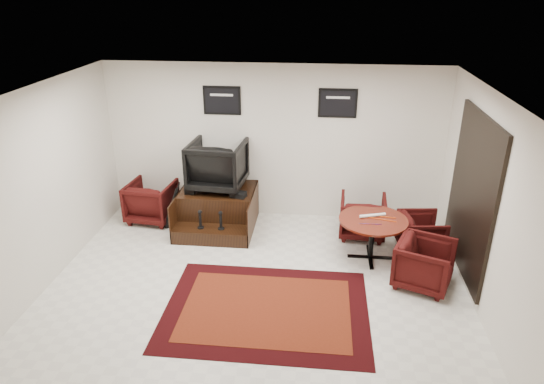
{
  "coord_description": "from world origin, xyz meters",
  "views": [
    {
      "loc": [
        0.83,
        -5.74,
        4.05
      ],
      "look_at": [
        0.14,
        0.9,
        1.14
      ],
      "focal_mm": 32.0,
      "sensor_mm": 36.0,
      "label": 1
    }
  ],
  "objects_px": {
    "shine_chair": "(217,163)",
    "armchair_side": "(151,199)",
    "table_chair_corner": "(425,262)",
    "shine_podium": "(218,210)",
    "meeting_table": "(373,224)",
    "table_chair_window": "(421,231)",
    "table_chair_back": "(363,214)"
  },
  "relations": [
    {
      "from": "shine_chair",
      "to": "meeting_table",
      "type": "distance_m",
      "value": 2.87
    },
    {
      "from": "shine_chair",
      "to": "table_chair_window",
      "type": "xyz_separation_m",
      "value": [
        3.46,
        -0.66,
        -0.81
      ]
    },
    {
      "from": "meeting_table",
      "to": "table_chair_corner",
      "type": "height_order",
      "value": "table_chair_corner"
    },
    {
      "from": "armchair_side",
      "to": "table_chair_window",
      "type": "distance_m",
      "value": 4.75
    },
    {
      "from": "armchair_side",
      "to": "shine_podium",
      "type": "bearing_deg",
      "value": -178.94
    },
    {
      "from": "shine_podium",
      "to": "table_chair_back",
      "type": "height_order",
      "value": "table_chair_back"
    },
    {
      "from": "shine_podium",
      "to": "shine_chair",
      "type": "xyz_separation_m",
      "value": [
        0.0,
        0.14,
        0.84
      ]
    },
    {
      "from": "table_chair_window",
      "to": "shine_chair",
      "type": "bearing_deg",
      "value": 72.56
    },
    {
      "from": "meeting_table",
      "to": "shine_chair",
      "type": "bearing_deg",
      "value": 159.18
    },
    {
      "from": "shine_chair",
      "to": "meeting_table",
      "type": "height_order",
      "value": "shine_chair"
    },
    {
      "from": "table_chair_back",
      "to": "armchair_side",
      "type": "bearing_deg",
      "value": 0.31
    },
    {
      "from": "shine_chair",
      "to": "table_chair_back",
      "type": "distance_m",
      "value": 2.66
    },
    {
      "from": "shine_podium",
      "to": "armchair_side",
      "type": "distance_m",
      "value": 1.26
    },
    {
      "from": "table_chair_corner",
      "to": "table_chair_window",
      "type": "bearing_deg",
      "value": 14.16
    },
    {
      "from": "table_chair_corner",
      "to": "meeting_table",
      "type": "bearing_deg",
      "value": 67.33
    },
    {
      "from": "meeting_table",
      "to": "table_chair_window",
      "type": "distance_m",
      "value": 0.93
    },
    {
      "from": "armchair_side",
      "to": "table_chair_corner",
      "type": "bearing_deg",
      "value": 166.24
    },
    {
      "from": "shine_podium",
      "to": "table_chair_back",
      "type": "xyz_separation_m",
      "value": [
        2.54,
        -0.09,
        0.08
      ]
    },
    {
      "from": "shine_podium",
      "to": "shine_chair",
      "type": "bearing_deg",
      "value": 90.0
    },
    {
      "from": "armchair_side",
      "to": "table_chair_window",
      "type": "relative_size",
      "value": 1.19
    },
    {
      "from": "shine_chair",
      "to": "table_chair_corner",
      "type": "relative_size",
      "value": 1.23
    },
    {
      "from": "armchair_side",
      "to": "table_chair_back",
      "type": "height_order",
      "value": "armchair_side"
    },
    {
      "from": "shine_chair",
      "to": "table_chair_window",
      "type": "height_order",
      "value": "shine_chair"
    },
    {
      "from": "shine_podium",
      "to": "shine_chair",
      "type": "relative_size",
      "value": 1.42
    },
    {
      "from": "shine_podium",
      "to": "table_chair_window",
      "type": "relative_size",
      "value": 1.98
    },
    {
      "from": "shine_chair",
      "to": "table_chair_back",
      "type": "relative_size",
      "value": 1.22
    },
    {
      "from": "shine_chair",
      "to": "armchair_side",
      "type": "bearing_deg",
      "value": 6.09
    },
    {
      "from": "shine_podium",
      "to": "table_chair_corner",
      "type": "bearing_deg",
      "value": -24.85
    },
    {
      "from": "armchair_side",
      "to": "shine_chair",
      "type": "bearing_deg",
      "value": -172.55
    },
    {
      "from": "table_chair_back",
      "to": "table_chair_corner",
      "type": "distance_m",
      "value": 1.64
    },
    {
      "from": "meeting_table",
      "to": "table_chair_window",
      "type": "relative_size",
      "value": 1.55
    },
    {
      "from": "table_chair_window",
      "to": "shine_podium",
      "type": "bearing_deg",
      "value": 74.82
    }
  ]
}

